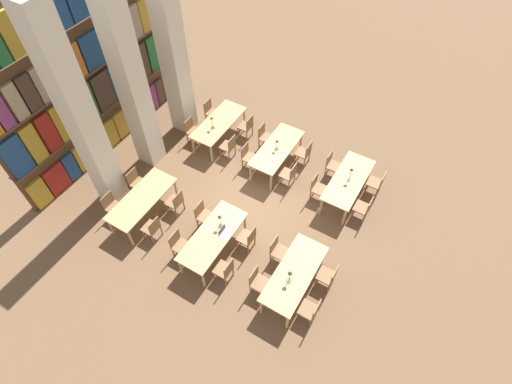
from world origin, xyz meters
The scene contains 41 objects.
ground_plane centered at (0.00, 0.00, 0.00)m, with size 40.00×40.00×0.00m, color brown.
bookshelf_bank centered at (0.01, 5.18, 2.64)m, with size 6.86×0.35×5.50m.
pillar_left centered at (-1.77, 3.67, 3.00)m, with size 0.63×0.63×6.00m.
pillar_center centered at (0.00, 3.67, 3.00)m, with size 0.63×0.63×6.00m.
pillar_right centered at (1.77, 3.67, 3.00)m, with size 0.63×0.63×6.00m.
reading_table_0 centered at (-1.70, -2.31, 0.68)m, with size 2.12×0.86×0.77m.
chair_0 centered at (-2.22, -3.03, 0.48)m, with size 0.42×0.40×0.88m.
chair_1 centered at (-2.22, -1.60, 0.48)m, with size 0.42×0.40×0.88m.
chair_2 centered at (-1.21, -3.03, 0.48)m, with size 0.42×0.40×0.88m.
chair_3 centered at (-1.21, -1.60, 0.48)m, with size 0.42×0.40×0.88m.
desk_lamp_0 centered at (-1.95, -2.29, 1.07)m, with size 0.14×0.14×0.45m.
reading_table_1 centered at (1.70, -2.30, 0.68)m, with size 2.12×0.86×0.77m.
chair_4 centered at (1.20, -3.01, 0.48)m, with size 0.42×0.40×0.88m.
chair_5 centered at (1.20, -1.58, 0.48)m, with size 0.42×0.40×0.88m.
chair_6 centered at (2.25, -3.01, 0.48)m, with size 0.42×0.40×0.88m.
chair_7 centered at (2.25, -1.58, 0.48)m, with size 0.42×0.40×0.88m.
desk_lamp_1 centered at (1.68, -2.31, 1.10)m, with size 0.14×0.14×0.49m.
reading_table_2 centered at (-1.83, -0.02, 0.68)m, with size 2.12×0.86×0.77m.
chair_8 centered at (-2.37, -0.74, 0.48)m, with size 0.42×0.40×0.88m.
chair_9 centered at (-2.37, 0.69, 0.48)m, with size 0.42×0.40×0.88m.
chair_10 centered at (-1.28, -0.74, 0.48)m, with size 0.42×0.40×0.88m.
chair_11 centered at (-1.28, 0.69, 0.48)m, with size 0.42×0.40×0.88m.
desk_lamp_2 centered at (-1.49, -0.04, 1.08)m, with size 0.14×0.14×0.47m.
laptop centered at (-1.63, -0.26, 0.81)m, with size 0.32×0.22×0.21m.
reading_table_3 centered at (1.76, 0.07, 0.68)m, with size 2.12×0.86×0.77m.
chair_12 centered at (1.23, -0.65, 0.48)m, with size 0.42×0.40×0.88m.
chair_13 centered at (1.23, 0.79, 0.48)m, with size 0.42×0.40×0.88m.
chair_14 centered at (2.26, -0.65, 0.48)m, with size 0.42×0.40×0.88m.
chair_15 centered at (2.26, 0.79, 0.48)m, with size 0.42×0.40×0.88m.
desk_lamp_3 centered at (1.69, 0.05, 1.03)m, with size 0.14×0.14×0.39m.
reading_table_4 centered at (-1.85, 2.34, 0.68)m, with size 2.12×0.86×0.77m.
chair_16 centered at (-2.33, 1.63, 0.48)m, with size 0.42×0.40×0.88m.
chair_17 centered at (-2.33, 3.06, 0.48)m, with size 0.42×0.40×0.88m.
chair_18 centered at (-1.32, 1.63, 0.48)m, with size 0.42×0.40×0.88m.
chair_19 centered at (-1.32, 3.06, 0.48)m, with size 0.42×0.40×0.88m.
reading_table_5 centered at (1.81, 2.25, 0.68)m, with size 2.12×0.86×0.77m.
chair_20 centered at (1.29, 1.53, 0.48)m, with size 0.42×0.40×0.88m.
chair_21 centered at (1.29, 2.97, 0.48)m, with size 0.42×0.40×0.88m.
chair_22 centered at (2.36, 1.53, 0.48)m, with size 0.42×0.40×0.88m.
chair_23 centered at (2.36, 2.97, 0.48)m, with size 0.42×0.40×0.88m.
desk_lamp_4 centered at (1.48, 2.25, 1.08)m, with size 0.14×0.14×0.46m.
Camera 1 is at (-5.93, -3.75, 9.48)m, focal length 28.00 mm.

